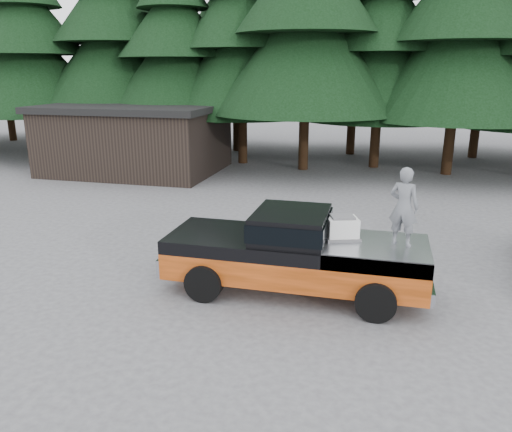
% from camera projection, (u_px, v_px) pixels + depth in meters
% --- Properties ---
extents(ground, '(120.00, 120.00, 0.00)m').
position_uv_depth(ground, '(247.00, 284.00, 11.96)').
color(ground, '#49494C').
rests_on(ground, ground).
extents(pickup_truck, '(6.00, 2.04, 1.33)m').
position_uv_depth(pickup_truck, '(295.00, 264.00, 11.40)').
color(pickup_truck, '#D4541A').
rests_on(pickup_truck, ground).
extents(truck_cab, '(1.66, 1.90, 0.59)m').
position_uv_depth(truck_cab, '(291.00, 224.00, 11.15)').
color(truck_cab, black).
rests_on(truck_cab, pickup_truck).
extents(air_compressor, '(0.81, 0.73, 0.45)m').
position_uv_depth(air_compressor, '(342.00, 228.00, 11.06)').
color(air_compressor, silver).
rests_on(air_compressor, pickup_truck).
extents(man_on_bed, '(0.72, 0.59, 1.70)m').
position_uv_depth(man_on_bed, '(404.00, 207.00, 10.48)').
color(man_on_bed, slate).
rests_on(man_on_bed, pickup_truck).
extents(utility_building, '(8.40, 6.40, 3.30)m').
position_uv_depth(utility_building, '(136.00, 138.00, 24.77)').
color(utility_building, black).
rests_on(utility_building, ground).
extents(treeline, '(60.15, 16.05, 17.50)m').
position_uv_depth(treeline, '(343.00, 13.00, 25.65)').
color(treeline, black).
rests_on(treeline, ground).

